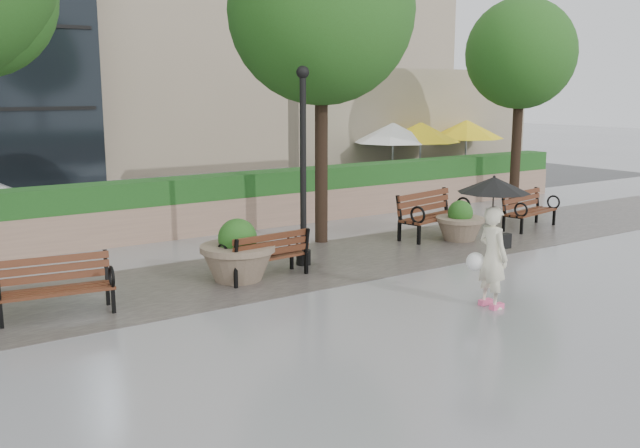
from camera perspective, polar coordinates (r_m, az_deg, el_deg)
ground at (r=11.27m, az=5.75°, el=-6.63°), size 100.00×100.00×0.00m
cobble_strip at (r=13.61m, az=-2.40°, el=-3.50°), size 28.00×3.20×0.01m
hedge_wall at (r=16.94m, az=-9.60°, el=1.47°), size 24.00×0.80×1.35m
cafe_wall at (r=24.58m, az=7.86°, el=7.52°), size 10.00×0.60×4.00m
cafe_hedge at (r=22.79m, az=10.54°, el=3.27°), size 8.00×0.50×0.90m
asphalt_street at (r=20.70m, az=-14.20°, el=1.12°), size 40.00×7.00×0.00m
bench_1 at (r=11.40m, az=-20.31°, el=-5.69°), size 1.72×0.87×0.88m
bench_2 at (r=12.81m, az=-4.40°, el=-3.28°), size 1.65×0.76×0.86m
bench_3 at (r=16.54m, az=8.99°, el=0.00°), size 2.02×1.14×1.02m
bench_4 at (r=18.08m, az=16.40°, el=0.50°), size 1.78×0.98×0.91m
planter_left at (r=12.70m, az=-6.58°, el=-2.60°), size 1.33×1.33×1.12m
planter_right at (r=16.28m, az=11.13°, el=-0.06°), size 1.08×1.08×0.91m
lamppost at (r=13.51m, az=-1.35°, el=3.52°), size 0.28×0.28×3.78m
tree_1 at (r=15.72m, az=0.42°, el=16.20°), size 3.96×3.95×6.95m
tree_2 at (r=21.47m, az=15.87°, el=12.65°), size 3.23×3.09×5.87m
patio_umb_white at (r=22.48m, az=5.86°, el=7.24°), size 2.50×2.50×2.30m
patio_umb_yellow_a at (r=22.90m, az=8.06°, el=7.25°), size 2.50×2.50×2.30m
patio_umb_yellow_b at (r=24.78m, az=11.63°, el=7.40°), size 2.50×2.50×2.30m
pedestrian at (r=11.28m, az=13.66°, el=-0.38°), size 1.11×1.11×2.03m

